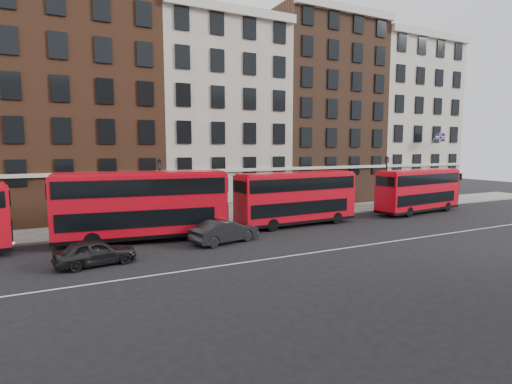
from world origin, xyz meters
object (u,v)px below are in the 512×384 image
car_rear (95,252)px  bus_c (296,197)px  bus_d (418,190)px  car_front (225,231)px  traffic_light (460,182)px  bus_b (142,204)px

car_rear → bus_c: bearing=-81.5°
bus_c → bus_d: bearing=-2.2°
car_front → traffic_light: bearing=-93.9°
bus_b → car_rear: bearing=-119.6°
bus_b → car_front: 5.84m
bus_b → bus_c: bus_b is taller
bus_d → car_front: bearing=-179.2°
bus_c → car_rear: 16.30m
bus_b → traffic_light: size_ratio=3.48×
bus_b → bus_c: (12.18, -0.01, -0.20)m
traffic_light → bus_d: bearing=-164.4°
car_front → traffic_light: traffic_light is taller
car_rear → traffic_light: traffic_light is taller
bus_b → car_front: (4.75, -2.92, -1.74)m
bus_c → bus_d: size_ratio=1.02×
car_rear → traffic_light: size_ratio=1.28×
bus_d → bus_c: bearing=173.0°
bus_d → traffic_light: size_ratio=3.11×
bus_c → car_rear: size_ratio=2.49×
bus_b → bus_c: 12.18m
bus_b → traffic_light: 35.83m
bus_b → bus_c: bearing=7.1°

